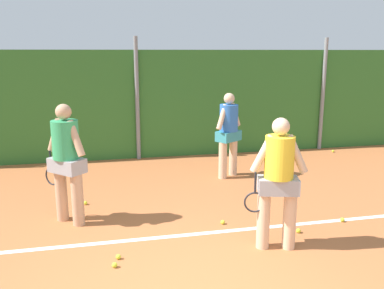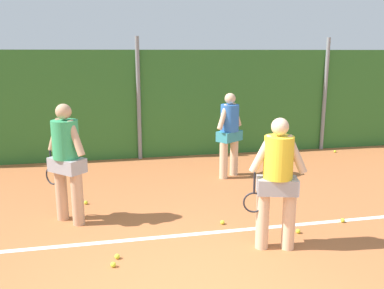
{
  "view_description": "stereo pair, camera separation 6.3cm",
  "coord_description": "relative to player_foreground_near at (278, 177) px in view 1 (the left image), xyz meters",
  "views": [
    {
      "loc": [
        -0.83,
        -3.76,
        2.59
      ],
      "look_at": [
        0.56,
        2.55,
        1.12
      ],
      "focal_mm": 38.31,
      "sensor_mm": 36.0,
      "label": 1
    },
    {
      "loc": [
        -0.77,
        -3.77,
        2.59
      ],
      "look_at": [
        0.56,
        2.55,
        1.12
      ],
      "focal_mm": 38.31,
      "sensor_mm": 36.0,
      "label": 2
    }
  ],
  "objects": [
    {
      "name": "ground_plane",
      "position": [
        -1.37,
        0.87,
        -1.0
      ],
      "size": [
        26.17,
        26.17,
        0.0
      ],
      "primitive_type": "plane",
      "color": "#B76638"
    },
    {
      "name": "hedge_fence_backdrop",
      "position": [
        -1.37,
        5.31,
        0.32
      ],
      "size": [
        17.01,
        0.25,
        2.64
      ],
      "primitive_type": "cube",
      "color": "#33702D",
      "rests_on": "ground_plane"
    },
    {
      "name": "fence_post_center",
      "position": [
        -1.37,
        5.14,
        0.48
      ],
      "size": [
        0.1,
        0.1,
        2.95
      ],
      "primitive_type": "cylinder",
      "color": "gray",
      "rests_on": "ground_plane"
    },
    {
      "name": "fence_post_right",
      "position": [
        3.54,
        5.14,
        0.48
      ],
      "size": [
        0.1,
        0.1,
        2.95
      ],
      "primitive_type": "cylinder",
      "color": "gray",
      "rests_on": "ground_plane"
    },
    {
      "name": "court_baseline_paint",
      "position": [
        -1.37,
        0.63,
        -0.99
      ],
      "size": [
        12.43,
        0.1,
        0.01
      ],
      "primitive_type": "cube",
      "color": "white",
      "rests_on": "ground_plane"
    },
    {
      "name": "player_foreground_near",
      "position": [
        0.0,
        0.0,
        0.0
      ],
      "size": [
        0.81,
        0.43,
        1.78
      ],
      "rotation": [
        0.0,
        0.0,
        2.88
      ],
      "color": "beige",
      "rests_on": "ground_plane"
    },
    {
      "name": "player_midcourt",
      "position": [
        -2.76,
        1.48,
        0.04
      ],
      "size": [
        0.67,
        0.6,
        1.85
      ],
      "rotation": [
        0.0,
        0.0,
        2.36
      ],
      "color": "tan",
      "rests_on": "ground_plane"
    },
    {
      "name": "player_backcourt_far",
      "position": [
        0.34,
        3.25,
        -0.0
      ],
      "size": [
        0.64,
        0.54,
        1.77
      ],
      "rotation": [
        0.0,
        0.0,
        0.59
      ],
      "color": "beige",
      "rests_on": "ground_plane"
    },
    {
      "name": "tennis_ball_2",
      "position": [
        3.7,
        4.7,
        -0.96
      ],
      "size": [
        0.07,
        0.07,
        0.07
      ],
      "primitive_type": "sphere",
      "color": "#CCDB33",
      "rests_on": "ground_plane"
    },
    {
      "name": "tennis_ball_3",
      "position": [
        -2.14,
        -0.07,
        -0.96
      ],
      "size": [
        0.07,
        0.07,
        0.07
      ],
      "primitive_type": "sphere",
      "color": "#CCDB33",
      "rests_on": "ground_plane"
    },
    {
      "name": "tennis_ball_4",
      "position": [
        1.38,
        0.58,
        -0.96
      ],
      "size": [
        0.07,
        0.07,
        0.07
      ],
      "primitive_type": "sphere",
      "color": "#CCDB33",
      "rests_on": "ground_plane"
    },
    {
      "name": "tennis_ball_5",
      "position": [
        -2.56,
        2.19,
        -0.96
      ],
      "size": [
        0.07,
        0.07,
        0.07
      ],
      "primitive_type": "sphere",
      "color": "#CCDB33",
      "rests_on": "ground_plane"
    },
    {
      "name": "tennis_ball_6",
      "position": [
        0.52,
        0.35,
        -0.96
      ],
      "size": [
        0.07,
        0.07,
        0.07
      ],
      "primitive_type": "sphere",
      "color": "#CCDB33",
      "rests_on": "ground_plane"
    },
    {
      "name": "tennis_ball_8",
      "position": [
        2.36,
        4.03,
        -0.96
      ],
      "size": [
        0.07,
        0.07,
        0.07
      ],
      "primitive_type": "sphere",
      "color": "#CCDB33",
      "rests_on": "ground_plane"
    },
    {
      "name": "tennis_ball_9",
      "position": [
        -2.09,
        0.13,
        -0.96
      ],
      "size": [
        0.07,
        0.07,
        0.07
      ],
      "primitive_type": "sphere",
      "color": "#CCDB33",
      "rests_on": "ground_plane"
    },
    {
      "name": "tennis_ball_12",
      "position": [
        -0.47,
        0.89,
        -0.96
      ],
      "size": [
        0.07,
        0.07,
        0.07
      ],
      "primitive_type": "sphere",
      "color": "#CCDB33",
      "rests_on": "ground_plane"
    }
  ]
}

